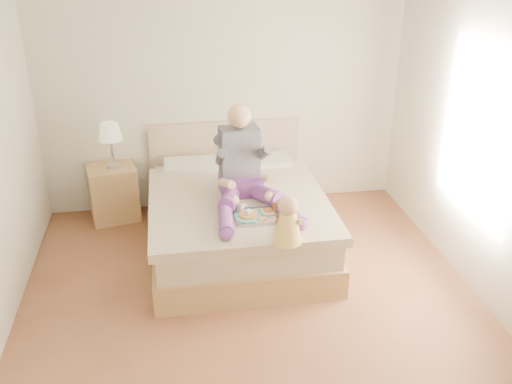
{
  "coord_description": "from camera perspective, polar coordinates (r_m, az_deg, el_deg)",
  "views": [
    {
      "loc": [
        -0.62,
        -4.0,
        2.99
      ],
      "look_at": [
        0.12,
        0.57,
        0.81
      ],
      "focal_mm": 40.0,
      "sensor_mm": 36.0,
      "label": 1
    }
  ],
  "objects": [
    {
      "name": "lamp",
      "position": [
        6.21,
        -14.37,
        5.61
      ],
      "size": [
        0.25,
        0.25,
        0.5
      ],
      "color": "#B1B3B8",
      "rests_on": "nightstand"
    },
    {
      "name": "room",
      "position": [
        4.34,
        0.65,
        5.14
      ],
      "size": [
        4.02,
        4.22,
        2.71
      ],
      "color": "brown",
      "rests_on": "ground"
    },
    {
      "name": "bed",
      "position": [
        5.78,
        -2.01,
        -2.41
      ],
      "size": [
        1.7,
        2.18,
        1.0
      ],
      "color": "#A07C4B",
      "rests_on": "ground"
    },
    {
      "name": "tray",
      "position": [
        5.12,
        0.18,
        -2.25
      ],
      "size": [
        0.44,
        0.35,
        0.12
      ],
      "rotation": [
        0.0,
        0.0,
        0.03
      ],
      "color": "#B1B3B8",
      "rests_on": "bed"
    },
    {
      "name": "nightstand",
      "position": [
        6.5,
        -14.08,
        -0.04
      ],
      "size": [
        0.58,
        0.54,
        0.61
      ],
      "rotation": [
        0.0,
        0.0,
        0.21
      ],
      "color": "#A07C4B",
      "rests_on": "ground"
    },
    {
      "name": "baby",
      "position": [
        4.68,
        3.19,
        -3.11
      ],
      "size": [
        0.28,
        0.37,
        0.41
      ],
      "rotation": [
        0.0,
        0.0,
        -0.29
      ],
      "color": "#F8D14E",
      "rests_on": "bed"
    },
    {
      "name": "adult",
      "position": [
        5.36,
        -1.2,
        1.91
      ],
      "size": [
        0.77,
        1.13,
        0.92
      ],
      "rotation": [
        0.0,
        0.0,
        0.09
      ],
      "color": "#64317B",
      "rests_on": "bed"
    }
  ]
}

